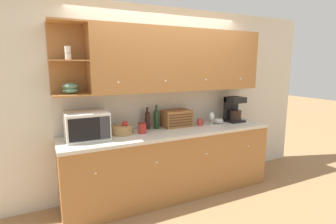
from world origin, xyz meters
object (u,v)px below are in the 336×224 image
microwave (87,126)px  second_wine_bottle (147,119)px  bowl_stack_on_counter (218,121)px  coffee_maker (234,109)px  wine_bottle (157,118)px  wine_glass (212,117)px  fruit_basket (122,130)px  mug (200,122)px  storage_canister (142,128)px  bread_box (177,118)px

microwave → second_wine_bottle: 0.85m
microwave → second_wine_bottle: (0.83, 0.15, -0.03)m
microwave → bowl_stack_on_counter: 1.95m
coffee_maker → wine_bottle: bearing=175.4°
wine_glass → second_wine_bottle: bearing=168.0°
bowl_stack_on_counter → wine_bottle: bearing=175.0°
wine_glass → bowl_stack_on_counter: (0.18, 0.08, -0.09)m
fruit_basket → wine_glass: wine_glass is taller
fruit_basket → bowl_stack_on_counter: bearing=-0.1°
wine_bottle → mug: (0.65, -0.11, -0.10)m
wine_glass → storage_canister: bearing=179.4°
second_wine_bottle → fruit_basket: bearing=-163.5°
microwave → wine_glass: size_ratio=2.58×
wine_bottle → fruit_basket: bearing=-170.7°
wine_bottle → mug: size_ratio=3.40×
microwave → coffee_maker: bearing=0.4°
second_wine_bottle → bread_box: (0.44, -0.04, -0.02)m
microwave → fruit_basket: 0.45m
fruit_basket → bowl_stack_on_counter: 1.51m
mug → bowl_stack_on_counter: 0.34m
wine_bottle → coffee_maker: 1.28m
fruit_basket → second_wine_bottle: bearing=16.5°
second_wine_bottle → mug: second_wine_bottle is taller
bread_box → mug: bearing=-15.7°
bowl_stack_on_counter → coffee_maker: coffee_maker is taller
wine_glass → coffee_maker: size_ratio=0.49×
fruit_basket → bread_box: bearing=5.1°
wine_glass → fruit_basket: bearing=176.4°
coffee_maker → wine_glass: bearing=-171.9°
wine_glass → microwave: bearing=178.3°
bread_box → coffee_maker: coffee_maker is taller
fruit_basket → mug: fruit_basket is taller
coffee_maker → bread_box: bearing=174.6°
wine_bottle → bread_box: (0.31, -0.01, -0.03)m
storage_canister → coffee_maker: (1.55, 0.06, 0.13)m
storage_canister → bowl_stack_on_counter: size_ratio=0.80×
wine_bottle → second_wine_bottle: bearing=166.0°
microwave → wine_glass: microwave is taller
fruit_basket → coffee_maker: coffee_maker is taller
bread_box → bowl_stack_on_counter: size_ratio=2.40×
wine_bottle → bread_box: wine_bottle is taller
second_wine_bottle → mug: size_ratio=3.11×
storage_canister → bread_box: bearing=14.0°
second_wine_bottle → bowl_stack_on_counter: second_wine_bottle is taller
wine_glass → mug: bearing=159.4°
fruit_basket → mug: size_ratio=2.68×
coffee_maker → microwave: bearing=-179.6°
second_wine_bottle → bread_box: 0.44m
wine_bottle → bread_box: 0.31m
storage_canister → wine_glass: size_ratio=0.71×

